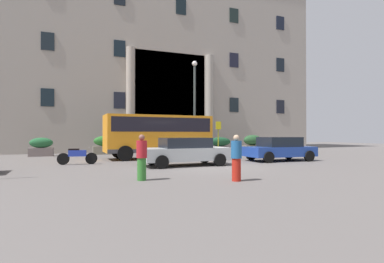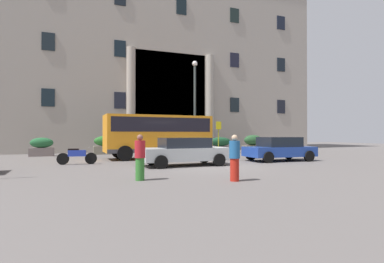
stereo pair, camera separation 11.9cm
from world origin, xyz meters
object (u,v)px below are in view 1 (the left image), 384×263
Objects in this scene: bus_stop_sign at (218,134)px; lamppost_plaza_centre at (195,100)px; white_taxi_kerbside at (279,149)px; motorcycle_far_end at (256,151)px; hedge_planter_far_west at (220,145)px; parked_compact_extra at (185,151)px; hedge_planter_east at (168,145)px; pedestrian_woman_with_bag at (236,158)px; hedge_planter_entrance_right at (41,147)px; hedge_planter_far_east at (105,145)px; pedestrian_woman_dark_dress at (142,157)px; orange_minibus at (159,133)px; hedge_planter_entrance_left at (253,143)px; scooter_by_planter at (77,156)px.

lamppost_plaza_centre reaches higher than bus_stop_sign.
motorcycle_far_end is (-0.27, 2.07, -0.26)m from white_taxi_kerbside.
white_taxi_kerbside reaches higher than hedge_planter_far_west.
parked_compact_extra reaches higher than hedge_planter_far_west.
hedge_planter_far_west is 4.89m from hedge_planter_east.
pedestrian_woman_with_bag is (-6.16, -5.74, 0.06)m from white_taxi_kerbside.
white_taxi_kerbside is 8.39m from lamppost_plaza_centre.
hedge_planter_entrance_right is 0.22× the size of lamppost_plaza_centre.
bus_stop_sign is 6.42m from white_taxi_kerbside.
bus_stop_sign is 1.35× the size of motorcycle_far_end.
bus_stop_sign is at bearing -21.89° from hedge_planter_far_east.
hedge_planter_entrance_right is at bearing 46.31° from pedestrian_woman_dark_dress.
hedge_planter_east is at bearing 138.87° from bus_stop_sign.
lamppost_plaza_centre is (-3.29, -2.16, 3.64)m from hedge_planter_far_west.
orange_minibus reaches higher than white_taxi_kerbside.
orange_minibus reaches higher than pedestrian_woman_with_bag.
lamppost_plaza_centre is at bearing -1.05° from pedestrian_woman_dark_dress.
parked_compact_extra is (-1.98, -9.62, 0.04)m from hedge_planter_east.
lamppost_plaza_centre reaches higher than hedge_planter_far_west.
hedge_planter_entrance_right is 0.90× the size of hedge_planter_east.
pedestrian_woman_dark_dress is (-9.09, -4.46, 0.07)m from white_taxi_kerbside.
pedestrian_woman_dark_dress is at bearing -128.22° from parked_compact_extra.
pedestrian_woman_with_bag is 0.21× the size of lamppost_plaza_centre.
pedestrian_woman_with_bag is (-0.07, -5.25, 0.06)m from parked_compact_extra.
hedge_planter_entrance_left is at bearing 0.15° from hedge_planter_entrance_right.
scooter_by_planter is at bearing -149.21° from lamppost_plaza_centre.
pedestrian_woman_with_bag is at bearing -143.83° from motorcycle_far_end.
motorcycle_far_end is at bearing -61.45° from hedge_planter_east.
hedge_planter_far_east is (-13.07, 0.48, -0.03)m from hedge_planter_entrance_left.
lamppost_plaza_centre is (-6.52, -1.94, 3.55)m from hedge_planter_entrance_left.
hedge_planter_east reaches higher than motorcycle_far_end.
pedestrian_woman_with_bag is at bearing -50.03° from scooter_by_planter.
hedge_planter_entrance_right is (-12.57, 2.76, -0.94)m from bus_stop_sign.
parked_compact_extra is (-6.87, -9.83, 0.10)m from hedge_planter_far_west.
hedge_planter_far_west is 1.10× the size of scooter_by_planter.
scooter_by_planter is 1.26× the size of pedestrian_woman_dark_dress.
pedestrian_woman_dark_dress reaches higher than pedestrian_woman_with_bag.
motorcycle_far_end is at bearing -25.01° from pedestrian_woman_dark_dress.
hedge_planter_entrance_right is 11.68m from lamppost_plaza_centre.
pedestrian_woman_with_bag reaches higher than white_taxi_kerbside.
white_taxi_kerbside is 2.15× the size of motorcycle_far_end.
orange_minibus is at bearing 75.51° from pedestrian_woman_with_bag.
pedestrian_woman_dark_dress is (-8.21, -10.76, -0.80)m from bus_stop_sign.
hedge_planter_far_west is 0.53× the size of white_taxi_kerbside.
hedge_planter_far_east is at bearing 86.15° from pedestrian_woman_with_bag.
orange_minibus reaches higher than pedestrian_woman_dark_dress.
bus_stop_sign is 13.56m from pedestrian_woman_dark_dress.
pedestrian_woman_with_bag is (-10.17, -14.85, 0.06)m from hedge_planter_entrance_left.
orange_minibus is 3.87× the size of hedge_planter_east.
hedge_planter_entrance_right reaches higher than scooter_by_planter.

